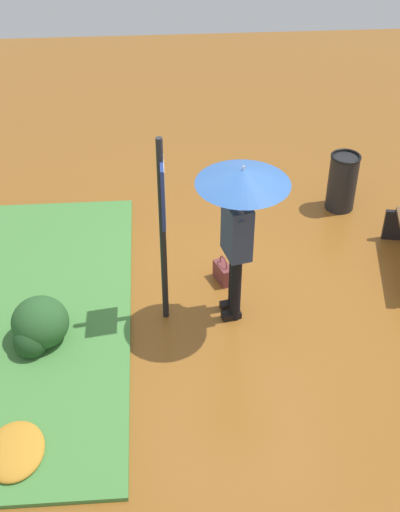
{
  "coord_description": "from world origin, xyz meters",
  "views": [
    {
      "loc": [
        6.1,
        -0.9,
        5.42
      ],
      "look_at": [
        0.19,
        -0.48,
        0.85
      ],
      "focal_mm": 48.34,
      "sensor_mm": 36.0,
      "label": 1
    }
  ],
  "objects_px": {
    "handbag": "(223,272)",
    "trash_bin": "(342,182)",
    "person_with_umbrella": "(240,205)",
    "info_sign_post": "(163,212)"
  },
  "relations": [
    {
      "from": "handbag",
      "to": "trash_bin",
      "type": "relative_size",
      "value": 0.44
    },
    {
      "from": "person_with_umbrella",
      "to": "trash_bin",
      "type": "xyz_separation_m",
      "value": [
        -2.18,
        1.72,
        -1.13
      ]
    },
    {
      "from": "trash_bin",
      "to": "info_sign_post",
      "type": "bearing_deg",
      "value": -50.18
    },
    {
      "from": "person_with_umbrella",
      "to": "handbag",
      "type": "bearing_deg",
      "value": -173.27
    },
    {
      "from": "person_with_umbrella",
      "to": "handbag",
      "type": "height_order",
      "value": "person_with_umbrella"
    },
    {
      "from": "handbag",
      "to": "trash_bin",
      "type": "bearing_deg",
      "value": 129.97
    },
    {
      "from": "info_sign_post",
      "to": "trash_bin",
      "type": "distance_m",
      "value": 3.43
    },
    {
      "from": "info_sign_post",
      "to": "handbag",
      "type": "xyz_separation_m",
      "value": [
        -0.59,
        0.71,
        -1.32
      ]
    },
    {
      "from": "info_sign_post",
      "to": "handbag",
      "type": "height_order",
      "value": "info_sign_post"
    },
    {
      "from": "handbag",
      "to": "person_with_umbrella",
      "type": "bearing_deg",
      "value": 6.73
    }
  ]
}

